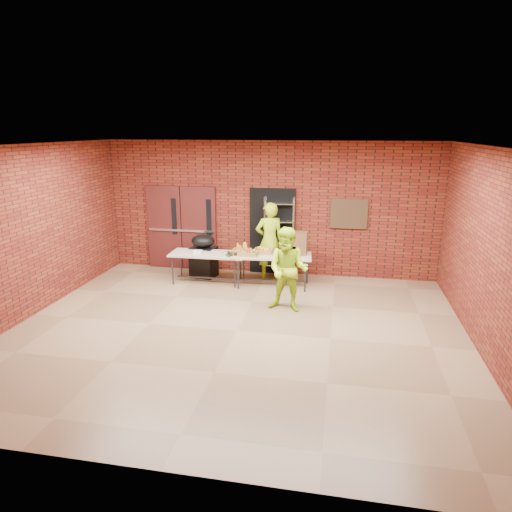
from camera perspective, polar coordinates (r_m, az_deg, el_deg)
The scene contains 19 objects.
room at distance 7.67m, azimuth -2.60°, elevation 1.56°, with size 8.08×7.08×3.28m.
double_doors at distance 11.62m, azimuth -9.25°, elevation 3.49°, with size 1.78×0.12×2.10m.
dark_doorway at distance 11.08m, azimuth 2.05°, elevation 3.07°, with size 1.10×0.06×2.10m, color black.
bronze_plaque at distance 10.86m, azimuth 11.53°, elevation 5.19°, with size 0.85×0.04×0.70m, color #3C2718.
wire_rack at distance 10.94m, azimuth 2.89°, elevation 2.41°, with size 0.70×0.23×1.92m, color silver, non-canonical shape.
table_left at distance 10.51m, azimuth -6.00°, elevation 0.05°, with size 1.74×0.75×0.71m.
table_right at distance 10.26m, azimuth 1.97°, elevation -0.16°, with size 1.82×0.87×0.73m.
basket_bananas at distance 10.32m, azimuth -1.79°, elevation 0.60°, with size 0.41×0.32×0.13m.
basket_oranges at distance 10.34m, azimuth 0.94°, elevation 0.64°, with size 0.41×0.32×0.13m.
basket_apples at distance 10.17m, azimuth -0.99°, elevation 0.38°, with size 0.42×0.32×0.13m.
muffin_tray at distance 10.25m, azimuth -2.65°, elevation 0.34°, with size 0.42×0.42×0.11m.
napkin_box at distance 10.53m, azimuth -7.29°, elevation 0.55°, with size 0.19×0.12×0.06m, color silver.
coffee_dispenser at distance 10.29m, azimuth 5.33°, elevation 1.61°, with size 0.38×0.34×0.50m, color #55341D.
cup_stack_front at distance 10.06m, azimuth 3.74°, elevation 0.63°, with size 0.09×0.09×0.26m, color silver.
cup_stack_mid at distance 9.97m, azimuth 4.07°, elevation 0.49°, with size 0.09×0.09×0.27m, color silver.
cup_stack_back at distance 10.23m, azimuth 3.55°, elevation 0.79°, with size 0.08×0.08×0.23m, color silver.
covered_grill at distance 11.02m, azimuth -6.58°, elevation 0.05°, with size 0.64×0.57×1.04m.
volunteer_woman at distance 10.77m, azimuth 1.69°, elevation 1.94°, with size 0.66×0.44×1.82m, color #A3D117.
volunteer_man at distance 8.83m, azimuth 4.03°, elevation -1.73°, with size 0.81×0.63×1.66m, color #A3D117.
Camera 1 is at (1.73, -7.23, 3.47)m, focal length 32.00 mm.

